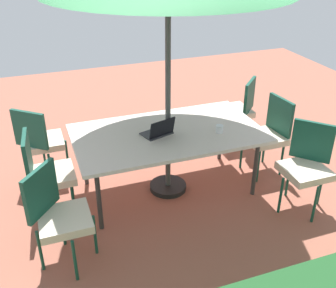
% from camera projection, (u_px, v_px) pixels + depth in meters
% --- Properties ---
extents(ground_plane, '(10.00, 10.00, 0.02)m').
position_uv_depth(ground_plane, '(168.00, 189.00, 4.93)').
color(ground_plane, '#935442').
extents(dining_table, '(2.11, 1.19, 0.77)m').
position_uv_depth(dining_table, '(168.00, 136.00, 4.58)').
color(dining_table, silver).
rests_on(dining_table, ground_plane).
extents(chair_southwest, '(0.59, 0.59, 0.98)m').
position_uv_depth(chair_southwest, '(238.00, 108.00, 5.70)').
color(chair_southwest, beige).
rests_on(chair_southwest, ground_plane).
extents(chair_southeast, '(0.58, 0.59, 0.98)m').
position_uv_depth(chair_southeast, '(40.00, 140.00, 4.86)').
color(chair_southeast, beige).
rests_on(chair_southeast, ground_plane).
extents(chair_northeast, '(0.59, 0.58, 0.98)m').
position_uv_depth(chair_northeast, '(58.00, 213.00, 3.62)').
color(chair_northeast, beige).
rests_on(chair_northeast, ground_plane).
extents(chair_west, '(0.48, 0.47, 0.98)m').
position_uv_depth(chair_west, '(268.00, 132.00, 5.03)').
color(chair_west, beige).
rests_on(chair_west, ground_plane).
extents(chair_northwest, '(0.59, 0.59, 0.98)m').
position_uv_depth(chair_northwest, '(307.00, 163.00, 4.38)').
color(chair_northwest, beige).
rests_on(chair_northwest, ground_plane).
extents(chair_east, '(0.48, 0.47, 0.98)m').
position_uv_depth(chair_east, '(45.00, 171.00, 4.24)').
color(chair_east, beige).
rests_on(chair_east, ground_plane).
extents(laptop, '(0.38, 0.33, 0.21)m').
position_uv_depth(laptop, '(159.00, 131.00, 4.47)').
color(laptop, '#2D2D33').
rests_on(laptop, dining_table).
extents(cup, '(0.08, 0.08, 0.09)m').
position_uv_depth(cup, '(220.00, 129.00, 4.53)').
color(cup, white).
rests_on(cup, dining_table).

